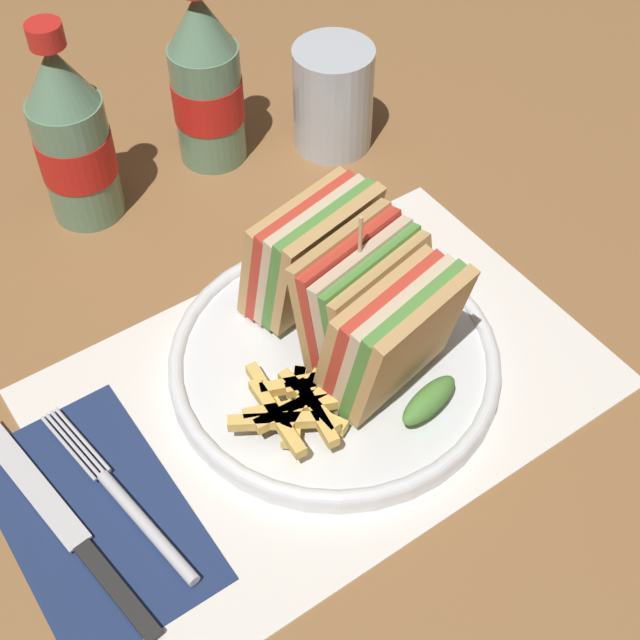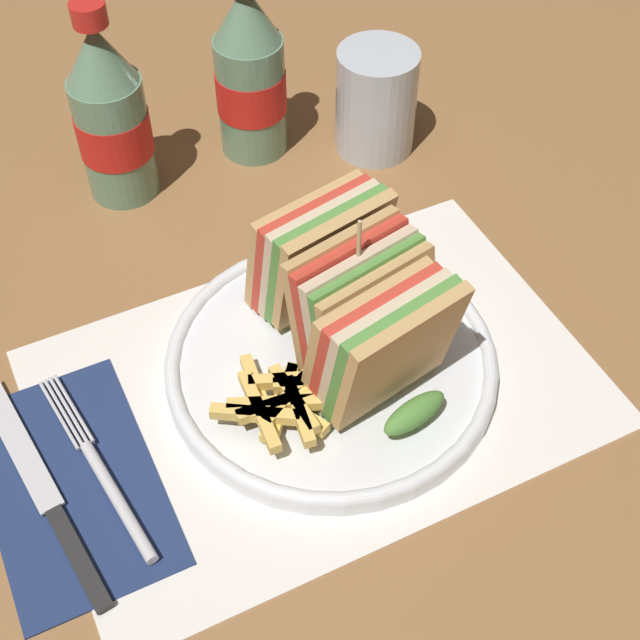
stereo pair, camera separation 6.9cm
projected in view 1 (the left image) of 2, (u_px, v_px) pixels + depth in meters
The scene contains 11 objects.
ground_plane at pixel (325, 387), 0.70m from camera, with size 4.00×4.00×0.00m, color olive.
placemat at pixel (331, 386), 0.70m from camera, with size 0.42×0.28×0.00m.
plate_main at pixel (334, 360), 0.70m from camera, with size 0.26×0.26×0.02m.
club_sandwich at pixel (356, 299), 0.67m from camera, with size 0.12×0.20×0.14m.
fries_pile at pixel (296, 405), 0.65m from camera, with size 0.10×0.10×0.02m.
napkin at pixel (92, 511), 0.62m from camera, with size 0.12×0.20×0.00m.
fork at pixel (131, 508), 0.62m from camera, with size 0.04×0.18×0.01m.
knife at pixel (66, 526), 0.61m from camera, with size 0.04×0.22×0.00m.
coke_bottle_near at pixel (72, 138), 0.77m from camera, with size 0.07×0.07×0.19m.
coke_bottle_far at pixel (206, 83), 0.82m from camera, with size 0.07×0.07×0.19m.
glass_near at pixel (333, 104), 0.86m from camera, with size 0.08×0.08×0.10m.
Camera 1 is at (-0.24, -0.34, 0.56)m, focal length 50.00 mm.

